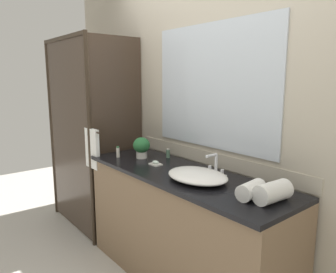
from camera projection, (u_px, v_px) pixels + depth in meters
wall_back_with_mirror at (214, 115)px, 2.50m from camera, size 4.40×0.06×2.60m
vanity_cabinet at (181, 228)px, 2.45m from camera, size 1.80×0.58×0.90m
shower_enclosure at (83, 135)px, 3.20m from camera, size 1.20×0.59×2.00m
sink_basin at (197, 176)px, 2.17m from camera, size 0.46×0.35×0.07m
faucet at (215, 168)px, 2.28m from camera, size 0.17×0.12×0.16m
potted_plant at (142, 147)px, 2.77m from camera, size 0.15×0.15×0.18m
soap_dish at (156, 163)px, 2.56m from camera, size 0.10×0.07×0.04m
amenity_bottle_lotion at (168, 153)px, 2.80m from camera, size 0.03×0.03×0.08m
amenity_bottle_body_wash at (118, 152)px, 2.81m from camera, size 0.03×0.03×0.10m
rolled_towel_near_edge at (273, 192)px, 1.78m from camera, size 0.13×0.23×0.12m
rolled_towel_middle at (251, 190)px, 1.84m from camera, size 0.12×0.20×0.10m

